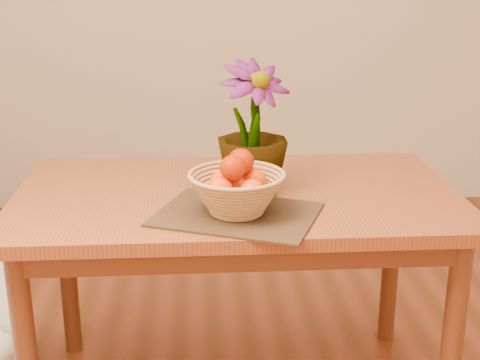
{
  "coord_description": "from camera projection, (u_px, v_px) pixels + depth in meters",
  "views": [
    {
      "loc": [
        -0.12,
        -1.7,
        1.44
      ],
      "look_at": [
        -0.0,
        0.09,
        0.86
      ],
      "focal_mm": 50.0,
      "sensor_mm": 36.0,
      "label": 1
    }
  ],
  "objects": [
    {
      "name": "table",
      "position": [
        237.0,
        217.0,
        2.15
      ],
      "size": [
        1.4,
        0.8,
        0.75
      ],
      "color": "brown",
      "rests_on": "floor"
    },
    {
      "name": "placemat",
      "position": [
        237.0,
        214.0,
        1.92
      ],
      "size": [
        0.54,
        0.48,
        0.01
      ],
      "primitive_type": "cube",
      "rotation": [
        0.0,
        0.0,
        -0.39
      ],
      "color": "#332012",
      "rests_on": "table"
    },
    {
      "name": "wicker_basket",
      "position": [
        237.0,
        195.0,
        1.9
      ],
      "size": [
        0.28,
        0.28,
        0.11
      ],
      "color": "#AD7D48",
      "rests_on": "placemat"
    },
    {
      "name": "potted_plant",
      "position": [
        252.0,
        127.0,
        2.07
      ],
      "size": [
        0.31,
        0.31,
        0.41
      ],
      "primitive_type": "imported",
      "rotation": [
        0.0,
        0.0,
        0.51
      ],
      "color": "#184513",
      "rests_on": "table"
    },
    {
      "name": "orange_pile",
      "position": [
        237.0,
        176.0,
        1.88
      ],
      "size": [
        0.17,
        0.17,
        0.14
      ],
      "rotation": [
        0.0,
        0.0,
        0.06
      ],
      "color": "#E24103",
      "rests_on": "wicker_basket"
    }
  ]
}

